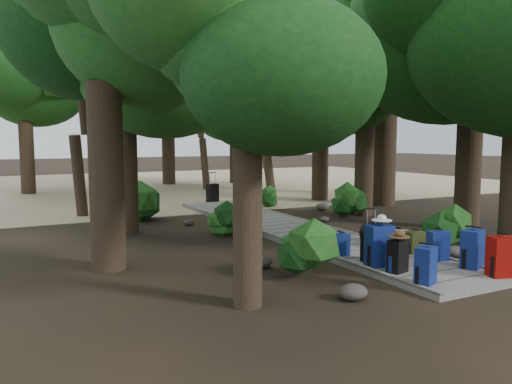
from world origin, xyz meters
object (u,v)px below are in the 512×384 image
backpack_left_d (341,243)px  duffel_right_black (378,234)px  backpack_left_c (379,243)px  duffel_right_khaki (394,238)px  backpack_left_b (398,254)px  backpack_right_c (438,244)px  kayak (111,194)px  backpack_right_a (502,254)px  lone_suitcase_on_sand (212,193)px  suitcase_on_boardwalk (371,246)px  backpack_right_d (415,241)px  sun_lounger (252,186)px  backpack_right_b (472,247)px  backpack_left_a (426,264)px

backpack_left_d → duffel_right_black: bearing=22.3°
backpack_left_c → backpack_left_d: backpack_left_c is taller
duffel_right_khaki → duffel_right_black: duffel_right_black is taller
backpack_left_b → backpack_right_c: (1.32, 0.31, -0.00)m
kayak → backpack_right_a: bearing=-59.3°
lone_suitcase_on_sand → kayak: size_ratio=0.21×
lone_suitcase_on_sand → backpack_left_c: bearing=-115.5°
suitcase_on_boardwalk → kayak: (-2.27, 13.70, -0.22)m
backpack_right_d → sun_lounger: (2.86, 13.20, -0.08)m
duffel_right_black → backpack_right_d: bearing=-93.3°
backpack_left_b → kayak: backpack_left_b is taller
backpack_left_c → duffel_right_black: backpack_left_c is taller
backpack_right_a → backpack_right_c: bearing=110.3°
backpack_right_a → suitcase_on_boardwalk: size_ratio=1.33×
backpack_right_b → lone_suitcase_on_sand: backpack_right_b is taller
backpack_right_c → suitcase_on_boardwalk: size_ratio=1.09×
backpack_left_b → backpack_left_a: bearing=-115.0°
backpack_right_a → backpack_right_c: (-0.06, 1.34, -0.07)m
backpack_left_c → duffel_right_khaki: 1.81m
backpack_right_c → duffel_right_khaki: 1.31m
backpack_left_b → duffel_right_khaki: size_ratio=1.04×
backpack_right_c → duffel_right_khaki: size_ratio=1.03×
backpack_right_a → backpack_left_b: bearing=161.1°
backpack_left_a → sun_lounger: (4.35, 14.93, -0.17)m
backpack_left_b → backpack_right_c: backpack_left_b is taller
backpack_left_c → duffel_right_khaki: bearing=48.8°
backpack_left_c → sun_lounger: size_ratio=0.51×
backpack_left_b → suitcase_on_boardwalk: backpack_left_b is taller
backpack_left_c → duffel_right_khaki: size_ratio=1.39×
duffel_right_black → kayak: size_ratio=0.20×
duffel_right_black → kayak: bearing=97.2°
backpack_left_c → kayak: 14.26m
backpack_right_d → suitcase_on_boardwalk: suitcase_on_boardwalk is taller
backpack_right_b → backpack_right_d: backpack_right_b is taller
backpack_left_b → backpack_right_d: backpack_left_b is taller
backpack_right_a → kayak: 15.99m
backpack_left_b → backpack_right_d: (1.36, 0.95, -0.07)m
duffel_right_khaki → backpack_right_b: bearing=-120.9°
backpack_left_c → backpack_left_d: 1.05m
backpack_left_b → backpack_right_a: (1.38, -1.03, 0.07)m
duffel_right_khaki → kayak: 13.43m
backpack_right_a → backpack_right_d: backpack_right_a is taller
backpack_left_d → sun_lounger: 13.36m
backpack_right_c → backpack_right_d: bearing=104.0°
backpack_left_b → sun_lounger: backpack_left_b is taller
backpack_left_c → backpack_right_d: (1.36, 0.47, -0.17)m
backpack_left_c → sun_lounger: (4.22, 13.67, -0.25)m
backpack_left_b → backpack_left_c: 0.49m
backpack_left_d → backpack_right_d: backpack_right_d is taller
backpack_right_c → suitcase_on_boardwalk: bearing=172.7°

